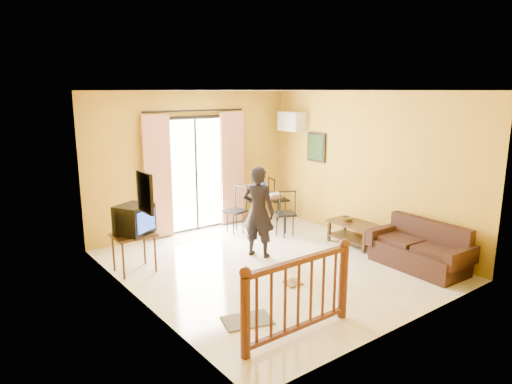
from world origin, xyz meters
TOP-DOWN VIEW (x-y plane):
  - ground at (0.00, 0.00)m, footprint 5.00×5.00m
  - room_shell at (0.00, 0.00)m, footprint 5.00×5.00m
  - balcony_door at (0.00, 2.43)m, footprint 2.25×0.14m
  - tv_table at (-1.90, 1.10)m, footprint 0.62×0.52m
  - television at (-1.87, 1.09)m, footprint 0.66×0.64m
  - picture_left at (-2.22, -0.20)m, footprint 0.05×0.42m
  - dining_table at (1.21, 1.77)m, footprint 0.83×0.83m
  - water_jug at (1.20, 1.80)m, footprint 0.13×0.13m
  - serving_tray at (1.42, 1.67)m, footprint 0.29×0.20m
  - dining_chairs at (1.16, 1.62)m, footprint 1.81×1.50m
  - air_conditioner at (2.09, 1.95)m, footprint 0.31×0.60m
  - botanical_print at (2.22, 1.30)m, footprint 0.05×0.50m
  - coffee_table at (1.85, -0.12)m, footprint 0.53×0.95m
  - bowl at (1.85, 0.04)m, footprint 0.28×0.28m
  - sofa at (1.85, -1.52)m, footprint 0.78×1.59m
  - standing_person at (0.08, 0.48)m, footprint 0.61×0.68m
  - stair_balustrade at (-1.15, -1.90)m, footprint 1.63×0.13m
  - doormat at (-1.42, -1.28)m, footprint 0.69×0.55m
  - sandals at (-0.23, -0.78)m, footprint 0.29×0.27m

SIDE VIEW (x-z plane):
  - ground at x=0.00m, z-range 0.00..0.00m
  - dining_chairs at x=1.16m, z-range -0.47..0.47m
  - doormat at x=-1.42m, z-range 0.00..0.02m
  - sandals at x=-0.23m, z-range 0.00..0.03m
  - sofa at x=1.85m, z-range -0.09..0.65m
  - coffee_table at x=1.85m, z-range 0.07..0.49m
  - bowl at x=1.85m, z-range 0.42..0.49m
  - tv_table at x=-1.90m, z-range 0.23..0.85m
  - dining_table at x=1.21m, z-range 0.20..0.89m
  - stair_balustrade at x=-1.15m, z-range 0.05..1.08m
  - serving_tray at x=1.42m, z-range 0.69..0.71m
  - standing_person at x=0.08m, z-range 0.00..1.57m
  - water_jug at x=1.20m, z-range 0.69..0.94m
  - television at x=-1.87m, z-range 0.62..1.08m
  - balcony_door at x=0.00m, z-range -0.04..2.42m
  - picture_left at x=-2.22m, z-range 1.29..1.81m
  - botanical_print at x=2.22m, z-range 1.35..1.95m
  - room_shell at x=0.00m, z-range -0.80..4.20m
  - air_conditioner at x=2.09m, z-range 1.95..2.35m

